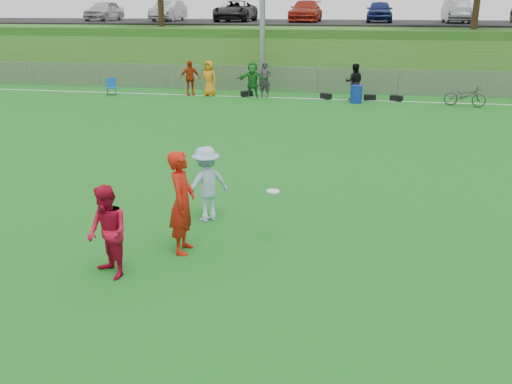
% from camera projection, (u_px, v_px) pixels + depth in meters
% --- Properties ---
extents(ground, '(120.00, 120.00, 0.00)m').
position_uv_depth(ground, '(217.00, 252.00, 10.50)').
color(ground, '#135C13').
rests_on(ground, ground).
extents(sideline_far, '(60.00, 0.10, 0.01)m').
position_uv_depth(sideline_far, '(313.00, 99.00, 27.27)').
color(sideline_far, white).
rests_on(sideline_far, ground).
extents(fence, '(58.00, 0.06, 1.30)m').
position_uv_depth(fence, '(317.00, 80.00, 28.93)').
color(fence, gray).
rests_on(fence, ground).
extents(berm, '(120.00, 18.00, 3.00)m').
position_uv_depth(berm, '(332.00, 47.00, 38.90)').
color(berm, '#1C5B19').
rests_on(berm, ground).
extents(parking_lot, '(120.00, 12.00, 0.10)m').
position_uv_depth(parking_lot, '(335.00, 22.00, 40.28)').
color(parking_lot, black).
rests_on(parking_lot, berm).
extents(car_row, '(32.04, 5.18, 1.44)m').
position_uv_depth(car_row, '(318.00, 11.00, 39.31)').
color(car_row, '#BCBBBE').
rests_on(car_row, parking_lot).
extents(spectator_row, '(8.98, 0.84, 1.69)m').
position_uv_depth(spectator_row, '(256.00, 80.00, 27.50)').
color(spectator_row, '#B12D0C').
rests_on(spectator_row, ground).
extents(gear_bags, '(7.76, 0.58, 0.26)m').
position_uv_depth(gear_bags, '(334.00, 96.00, 27.14)').
color(gear_bags, black).
rests_on(gear_bags, ground).
extents(player_red_left, '(0.50, 0.72, 1.90)m').
position_uv_depth(player_red_left, '(182.00, 202.00, 10.25)').
color(player_red_left, '#B4180C').
rests_on(player_red_left, ground).
extents(player_red_center, '(0.97, 0.95, 1.58)m').
position_uv_depth(player_red_center, '(107.00, 232.00, 9.33)').
color(player_red_center, '#B50C2B').
rests_on(player_red_center, ground).
extents(player_blue, '(1.15, 1.14, 1.59)m').
position_uv_depth(player_blue, '(206.00, 184.00, 11.81)').
color(player_blue, '#97B8D1').
rests_on(player_blue, ground).
extents(frisbee, '(0.25, 0.25, 0.02)m').
position_uv_depth(frisbee, '(273.00, 191.00, 10.62)').
color(frisbee, silver).
rests_on(frisbee, ground).
extents(recycling_bin, '(0.69, 0.69, 0.80)m').
position_uv_depth(recycling_bin, '(356.00, 94.00, 26.02)').
color(recycling_bin, navy).
rests_on(recycling_bin, ground).
extents(camp_chair, '(0.61, 0.62, 0.84)m').
position_uv_depth(camp_chair, '(112.00, 90.00, 28.27)').
color(camp_chair, '#0F52AA').
rests_on(camp_chair, ground).
extents(bicycle, '(1.89, 1.07, 0.94)m').
position_uv_depth(bicycle, '(465.00, 96.00, 25.14)').
color(bicycle, '#323235').
rests_on(bicycle, ground).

